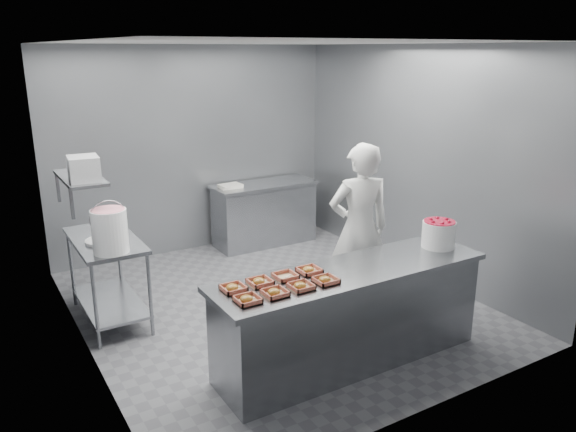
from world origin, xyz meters
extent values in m
plane|color=#4C4C51|center=(0.00, 0.00, 0.00)|extent=(4.50, 4.50, 0.00)
plane|color=white|center=(0.00, 0.00, 2.80)|extent=(4.50, 4.50, 0.00)
cube|color=slate|center=(0.00, 2.25, 1.40)|extent=(4.00, 0.04, 2.80)
cube|color=slate|center=(-2.00, 0.00, 1.40)|extent=(0.04, 4.50, 2.80)
cube|color=slate|center=(2.00, 0.00, 1.40)|extent=(0.04, 4.50, 2.80)
cube|color=slate|center=(0.00, -1.35, 0.88)|extent=(2.60, 0.70, 0.05)
cube|color=slate|center=(0.00, -1.35, 0.42)|extent=(2.50, 0.64, 0.85)
cube|color=slate|center=(-1.65, 0.60, 0.88)|extent=(0.60, 1.20, 0.04)
cube|color=slate|center=(-1.65, 0.60, 0.20)|extent=(0.56, 1.15, 0.03)
cylinder|color=slate|center=(-1.91, 0.04, 0.44)|extent=(0.04, 0.04, 0.88)
cylinder|color=slate|center=(-1.39, 0.04, 0.44)|extent=(0.04, 0.04, 0.88)
cylinder|color=slate|center=(-1.91, 1.16, 0.44)|extent=(0.04, 0.04, 0.88)
cylinder|color=slate|center=(-1.39, 1.16, 0.44)|extent=(0.04, 0.04, 0.88)
cube|color=slate|center=(0.90, 1.90, 0.88)|extent=(1.50, 0.60, 0.05)
cube|color=slate|center=(0.90, 1.90, 0.42)|extent=(1.44, 0.55, 0.85)
cube|color=slate|center=(-1.82, 0.60, 1.55)|extent=(0.35, 0.90, 0.03)
cube|color=tan|center=(-1.09, -1.47, 0.92)|extent=(0.18, 0.18, 0.04)
cube|color=white|center=(-1.04, -1.46, 0.91)|extent=(0.10, 0.06, 0.00)
ellipsoid|color=#B3742C|center=(-1.10, -1.47, 0.93)|extent=(0.10, 0.10, 0.05)
cube|color=tan|center=(-0.85, -1.47, 0.92)|extent=(0.18, 0.18, 0.04)
cube|color=white|center=(-0.80, -1.46, 0.91)|extent=(0.10, 0.06, 0.00)
ellipsoid|color=#B3742C|center=(-0.86, -1.47, 0.93)|extent=(0.10, 0.10, 0.05)
cube|color=tan|center=(-0.61, -1.47, 0.92)|extent=(0.18, 0.18, 0.04)
cube|color=white|center=(-0.56, -1.46, 0.91)|extent=(0.10, 0.06, 0.00)
ellipsoid|color=#B3742C|center=(-0.62, -1.47, 0.93)|extent=(0.10, 0.10, 0.05)
cube|color=tan|center=(-0.37, -1.47, 0.92)|extent=(0.18, 0.18, 0.04)
cube|color=white|center=(-0.32, -1.46, 0.91)|extent=(0.10, 0.06, 0.00)
ellipsoid|color=#B3742C|center=(-0.38, -1.47, 0.93)|extent=(0.10, 0.10, 0.05)
cube|color=tan|center=(-1.09, -1.23, 0.92)|extent=(0.18, 0.18, 0.04)
cube|color=white|center=(-1.04, -1.21, 0.91)|extent=(0.10, 0.06, 0.00)
ellipsoid|color=#B3742C|center=(-1.10, -1.23, 0.93)|extent=(0.10, 0.10, 0.05)
cube|color=tan|center=(-0.85, -1.23, 0.92)|extent=(0.18, 0.18, 0.04)
cube|color=white|center=(-0.80, -1.21, 0.91)|extent=(0.10, 0.06, 0.00)
ellipsoid|color=#B3742C|center=(-0.86, -1.23, 0.93)|extent=(0.10, 0.10, 0.05)
cube|color=tan|center=(-0.61, -1.23, 0.92)|extent=(0.18, 0.18, 0.04)
cube|color=white|center=(-0.56, -1.21, 0.91)|extent=(0.10, 0.06, 0.00)
cube|color=tan|center=(-0.37, -1.23, 0.92)|extent=(0.18, 0.18, 0.04)
cube|color=white|center=(-0.32, -1.21, 0.91)|extent=(0.10, 0.06, 0.00)
ellipsoid|color=#B3742C|center=(-0.38, -1.23, 0.93)|extent=(0.10, 0.10, 0.05)
imported|color=silver|center=(0.72, -0.53, 0.92)|extent=(0.76, 0.60, 1.84)
cylinder|color=white|center=(1.06, -1.32, 1.03)|extent=(0.32, 0.32, 0.25)
cylinder|color=red|center=(1.06, -1.32, 1.14)|extent=(0.30, 0.30, 0.04)
cylinder|color=white|center=(-1.69, 0.16, 1.11)|extent=(0.33, 0.33, 0.42)
cylinder|color=#F3797F|center=(-1.69, 0.16, 1.31)|extent=(0.31, 0.31, 0.02)
torus|color=slate|center=(-1.69, 0.16, 1.23)|extent=(0.35, 0.01, 0.35)
cylinder|color=white|center=(-1.69, 0.50, 0.91)|extent=(0.40, 0.40, 0.03)
cube|color=#CCB28C|center=(-1.51, 0.68, 0.91)|extent=(0.14, 0.12, 0.02)
cube|color=gray|center=(-1.82, 0.38, 1.68)|extent=(0.29, 0.33, 0.23)
cube|color=silver|center=(0.38, 1.90, 0.92)|extent=(0.30, 0.23, 0.05)
camera|label=1|loc=(-2.83, -4.96, 2.74)|focal=35.00mm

